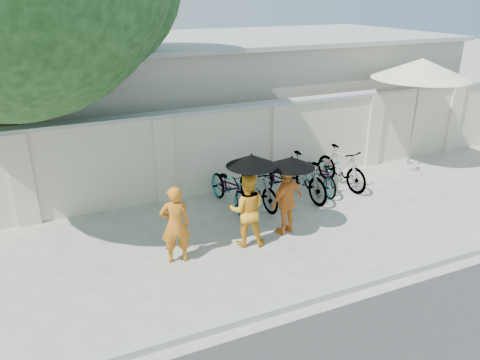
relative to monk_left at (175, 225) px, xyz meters
name	(u,v)px	position (x,y,z in m)	size (l,w,h in m)	color
ground	(263,252)	(1.57, -0.37, -0.74)	(80.00, 80.00, 0.00)	beige
kerb	(311,299)	(1.57, -2.07, -0.68)	(40.00, 0.16, 0.12)	#A2A2A2
compound_wall	(241,148)	(2.57, 2.83, 0.26)	(20.00, 0.30, 2.00)	beige
building_behind	(221,92)	(3.57, 6.63, 0.86)	(14.00, 6.00, 3.20)	#B4AB98
monk_left	(175,225)	(0.00, 0.00, 0.00)	(0.54, 0.36, 1.49)	#C96B17
monk_center	(247,210)	(1.43, 0.04, -0.01)	(0.71, 0.56, 1.47)	orange
parasol_center	(252,160)	(1.48, -0.04, 1.01)	(0.94, 0.94, 1.03)	black
monk_right	(287,201)	(2.36, 0.13, -0.03)	(0.84, 0.35, 1.43)	orange
parasol_right	(292,162)	(2.38, 0.05, 0.82)	(0.92, 0.92, 0.86)	black
patio_umbrella	(421,70)	(7.33, 2.01, 1.98)	(3.16, 3.16, 3.01)	#A2A2A2
bike_0	(230,188)	(1.80, 1.73, -0.27)	(0.63, 1.82, 0.96)	gray
bike_1	(258,187)	(2.40, 1.52, -0.27)	(0.45, 1.58, 0.95)	gray
bike_2	(277,181)	(3.00, 1.72, -0.30)	(0.59, 1.69, 0.89)	gray
bike_3	(304,176)	(3.61, 1.51, -0.20)	(0.51, 1.79, 1.08)	gray
bike_4	(320,174)	(4.21, 1.72, -0.31)	(0.57, 1.64, 0.86)	gray
bike_5	(341,167)	(4.81, 1.70, -0.22)	(0.49, 1.73, 1.04)	gray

